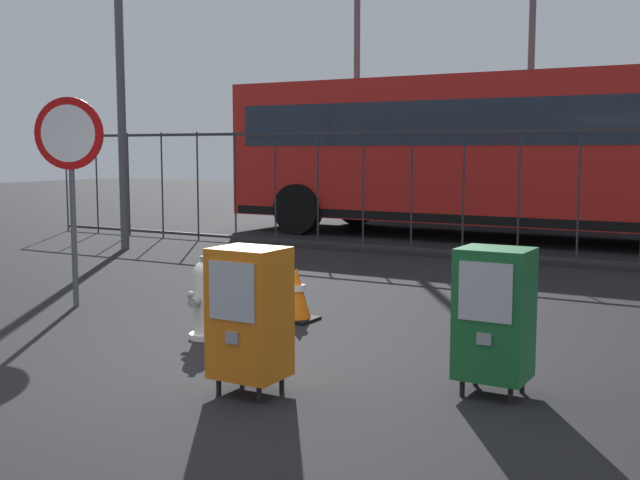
{
  "coord_description": "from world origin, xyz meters",
  "views": [
    {
      "loc": [
        3.72,
        -4.74,
        1.69
      ],
      "look_at": [
        0.3,
        1.2,
        0.9
      ],
      "focal_mm": 44.57,
      "sensor_mm": 36.0,
      "label": 1
    }
  ],
  "objects_px": {
    "traffic_cone": "(297,295)",
    "street_light_far_left": "(357,44)",
    "newspaper_box_secondary": "(250,313)",
    "bus_far": "(586,148)",
    "newspaper_box_primary": "(494,313)",
    "stop_sign": "(70,157)",
    "bus_near": "(500,148)",
    "fire_hydrant": "(204,300)",
    "street_light_near_right": "(532,30)"
  },
  "relations": [
    {
      "from": "street_light_near_right",
      "to": "stop_sign",
      "type": "bearing_deg",
      "value": -100.3
    },
    {
      "from": "bus_far",
      "to": "fire_hydrant",
      "type": "bearing_deg",
      "value": -95.96
    },
    {
      "from": "street_light_far_left",
      "to": "bus_far",
      "type": "bearing_deg",
      "value": 34.74
    },
    {
      "from": "newspaper_box_primary",
      "to": "street_light_near_right",
      "type": "xyz_separation_m",
      "value": [
        -2.92,
        11.42,
        3.55
      ]
    },
    {
      "from": "newspaper_box_primary",
      "to": "traffic_cone",
      "type": "distance_m",
      "value": 2.79
    },
    {
      "from": "fire_hydrant",
      "to": "street_light_far_left",
      "type": "xyz_separation_m",
      "value": [
        -3.9,
        10.49,
        3.65
      ]
    },
    {
      "from": "fire_hydrant",
      "to": "bus_near",
      "type": "bearing_deg",
      "value": 91.01
    },
    {
      "from": "fire_hydrant",
      "to": "street_light_far_left",
      "type": "height_order",
      "value": "street_light_far_left"
    },
    {
      "from": "traffic_cone",
      "to": "street_light_far_left",
      "type": "bearing_deg",
      "value": 114.11
    },
    {
      "from": "newspaper_box_secondary",
      "to": "street_light_far_left",
      "type": "relative_size",
      "value": 0.15
    },
    {
      "from": "stop_sign",
      "to": "newspaper_box_secondary",
      "type": "bearing_deg",
      "value": -24.85
    },
    {
      "from": "fire_hydrant",
      "to": "bus_far",
      "type": "xyz_separation_m",
      "value": [
        0.49,
        13.54,
        1.36
      ]
    },
    {
      "from": "newspaper_box_secondary",
      "to": "street_light_far_left",
      "type": "height_order",
      "value": "street_light_far_left"
    },
    {
      "from": "newspaper_box_secondary",
      "to": "bus_near",
      "type": "relative_size",
      "value": 0.1
    },
    {
      "from": "newspaper_box_primary",
      "to": "bus_far",
      "type": "xyz_separation_m",
      "value": [
        -2.25,
        13.84,
        1.14
      ]
    },
    {
      "from": "traffic_cone",
      "to": "bus_near",
      "type": "bearing_deg",
      "value": 93.46
    },
    {
      "from": "fire_hydrant",
      "to": "traffic_cone",
      "type": "bearing_deg",
      "value": 72.77
    },
    {
      "from": "bus_near",
      "to": "street_light_far_left",
      "type": "bearing_deg",
      "value": 159.94
    },
    {
      "from": "newspaper_box_primary",
      "to": "street_light_far_left",
      "type": "distance_m",
      "value": 13.13
    },
    {
      "from": "stop_sign",
      "to": "street_light_near_right",
      "type": "xyz_separation_m",
      "value": [
        1.94,
        10.66,
        2.52
      ]
    },
    {
      "from": "traffic_cone",
      "to": "bus_near",
      "type": "relative_size",
      "value": 0.05
    },
    {
      "from": "newspaper_box_primary",
      "to": "street_light_far_left",
      "type": "relative_size",
      "value": 0.15
    },
    {
      "from": "stop_sign",
      "to": "street_light_near_right",
      "type": "bearing_deg",
      "value": 79.7
    },
    {
      "from": "newspaper_box_secondary",
      "to": "bus_far",
      "type": "relative_size",
      "value": 0.1
    },
    {
      "from": "bus_far",
      "to": "street_light_far_left",
      "type": "bearing_deg",
      "value": -149.14
    },
    {
      "from": "traffic_cone",
      "to": "newspaper_box_primary",
      "type": "bearing_deg",
      "value": -29.18
    },
    {
      "from": "bus_near",
      "to": "street_light_near_right",
      "type": "bearing_deg",
      "value": 91.06
    },
    {
      "from": "newspaper_box_secondary",
      "to": "stop_sign",
      "type": "bearing_deg",
      "value": 155.15
    },
    {
      "from": "fire_hydrant",
      "to": "street_light_near_right",
      "type": "bearing_deg",
      "value": 90.92
    },
    {
      "from": "newspaper_box_primary",
      "to": "street_light_near_right",
      "type": "distance_m",
      "value": 12.31
    },
    {
      "from": "fire_hydrant",
      "to": "newspaper_box_secondary",
      "type": "relative_size",
      "value": 0.73
    },
    {
      "from": "fire_hydrant",
      "to": "street_light_near_right",
      "type": "distance_m",
      "value": 11.74
    },
    {
      "from": "newspaper_box_primary",
      "to": "traffic_cone",
      "type": "height_order",
      "value": "newspaper_box_primary"
    },
    {
      "from": "newspaper_box_secondary",
      "to": "bus_far",
      "type": "distance_m",
      "value": 14.72
    },
    {
      "from": "fire_hydrant",
      "to": "newspaper_box_secondary",
      "type": "bearing_deg",
      "value": -41.09
    },
    {
      "from": "bus_near",
      "to": "newspaper_box_primary",
      "type": "bearing_deg",
      "value": -72.26
    },
    {
      "from": "bus_near",
      "to": "stop_sign",
      "type": "bearing_deg",
      "value": -102.22
    },
    {
      "from": "newspaper_box_primary",
      "to": "stop_sign",
      "type": "bearing_deg",
      "value": 171.1
    },
    {
      "from": "newspaper_box_primary",
      "to": "street_light_far_left",
      "type": "height_order",
      "value": "street_light_far_left"
    },
    {
      "from": "bus_near",
      "to": "newspaper_box_secondary",
      "type": "bearing_deg",
      "value": -81.43
    },
    {
      "from": "stop_sign",
      "to": "bus_far",
      "type": "xyz_separation_m",
      "value": [
        2.61,
        13.08,
        0.11
      ]
    },
    {
      "from": "newspaper_box_secondary",
      "to": "traffic_cone",
      "type": "bearing_deg",
      "value": 113.74
    },
    {
      "from": "stop_sign",
      "to": "bus_far",
      "type": "relative_size",
      "value": 0.21
    },
    {
      "from": "newspaper_box_primary",
      "to": "stop_sign",
      "type": "relative_size",
      "value": 0.46
    },
    {
      "from": "bus_near",
      "to": "bus_far",
      "type": "height_order",
      "value": "same"
    },
    {
      "from": "bus_near",
      "to": "street_light_far_left",
      "type": "relative_size",
      "value": 1.53
    },
    {
      "from": "newspaper_box_secondary",
      "to": "street_light_far_left",
      "type": "bearing_deg",
      "value": 114.04
    },
    {
      "from": "newspaper_box_primary",
      "to": "fire_hydrant",
      "type": "bearing_deg",
      "value": 173.72
    },
    {
      "from": "stop_sign",
      "to": "traffic_cone",
      "type": "xyz_separation_m",
      "value": [
        2.44,
        0.59,
        -1.34
      ]
    },
    {
      "from": "fire_hydrant",
      "to": "newspaper_box_secondary",
      "type": "xyz_separation_m",
      "value": [
        1.28,
        -1.11,
        0.22
      ]
    }
  ]
}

